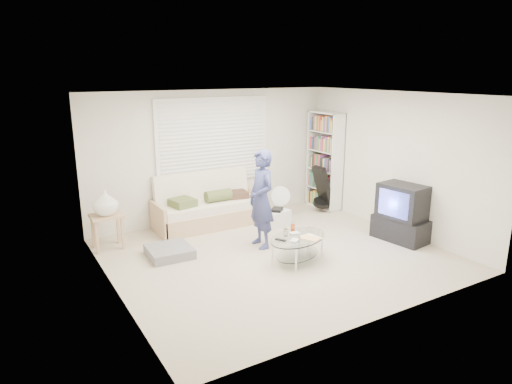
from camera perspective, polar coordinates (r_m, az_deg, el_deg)
ground at (r=7.33m, az=2.50°, el=-7.84°), size 5.00×5.00×0.00m
room_shell at (r=7.27m, az=0.58°, el=5.37°), size 5.02×4.52×2.51m
window_blinds at (r=8.78m, az=-5.27°, el=6.44°), size 2.32×0.08×1.62m
futon_sofa at (r=8.63m, az=-5.96°, el=-2.05°), size 2.04×0.82×1.00m
grey_floor_pillow at (r=7.38m, az=-10.76°, el=-7.33°), size 0.68×0.68×0.15m
side_table at (r=7.73m, az=-18.32°, el=-1.53°), size 0.51×0.41×1.01m
bookshelf at (r=9.70m, az=8.57°, el=3.91°), size 0.32×0.85×2.02m
guitar_case at (r=9.51m, az=8.33°, el=0.06°), size 0.40×0.35×0.93m
floor_fan at (r=9.00m, az=2.89°, el=-0.94°), size 0.40×0.26×0.65m
storage_bin at (r=8.64m, az=2.63°, el=-3.21°), size 0.55×0.46×0.33m
tv_unit at (r=8.16m, az=17.69°, el=-2.58°), size 0.60×0.96×0.99m
coffee_table at (r=7.00m, az=5.23°, el=-6.21°), size 1.24×1.02×0.52m
standing_person at (r=7.42m, az=0.67°, el=-0.91°), size 0.41×0.61×1.62m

